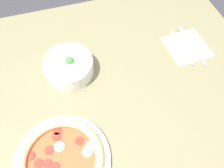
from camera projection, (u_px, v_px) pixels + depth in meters
name	position (u px, v px, depth m)	size (l,w,h in m)	color
ground_plane	(97.00, 154.00, 1.38)	(8.00, 8.00, 0.00)	#333338
dining_table	(87.00, 109.00, 0.83)	(1.38, 1.02, 0.73)	#706B4C
pizza	(61.00, 160.00, 0.63)	(0.29, 0.29, 0.04)	white
bowl	(69.00, 66.00, 0.79)	(0.18, 0.18, 0.08)	white
napkin	(187.00, 47.00, 0.88)	(0.17, 0.17, 0.00)	white
fork	(182.00, 48.00, 0.88)	(0.02, 0.19, 0.00)	silver
knife	(193.00, 47.00, 0.88)	(0.02, 0.22, 0.01)	silver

